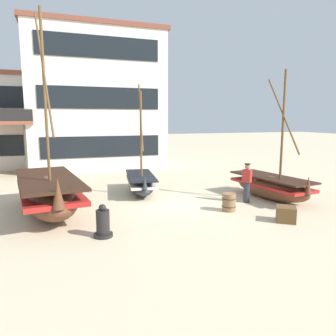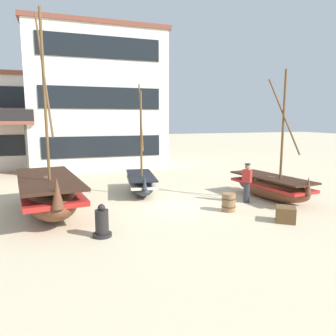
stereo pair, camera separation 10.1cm
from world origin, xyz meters
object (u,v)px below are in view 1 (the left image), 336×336
at_px(capstan_winch, 103,224).
at_px(cargo_crate, 286,214).
at_px(fisherman_by_hull, 247,183).
at_px(harbor_building_main, 96,100).
at_px(wooden_barrel, 229,202).
at_px(fishing_boat_centre_large, 49,193).
at_px(fishing_boat_far_right, 271,186).
at_px(fishing_boat_near_left, 141,182).

xyz_separation_m(capstan_winch, cargo_crate, (6.20, -0.64, -0.14)).
distance_m(fisherman_by_hull, harbor_building_main, 13.82).
relative_size(capstan_winch, wooden_barrel, 1.45).
distance_m(fishing_boat_centre_large, capstan_winch, 3.57).
relative_size(fishing_boat_far_right, capstan_winch, 5.49).
bearing_deg(cargo_crate, fisherman_by_hull, 87.00).
height_order(fishing_boat_far_right, harbor_building_main, harbor_building_main).
xyz_separation_m(fishing_boat_near_left, capstan_winch, (-2.49, -5.16, -0.12)).
bearing_deg(fishing_boat_far_right, fishing_boat_near_left, 150.78).
height_order(fishing_boat_far_right, fisherman_by_hull, fishing_boat_far_right).
xyz_separation_m(fishing_boat_centre_large, harbor_building_main, (3.20, 11.20, 4.12)).
height_order(fishing_boat_near_left, fisherman_by_hull, fishing_boat_near_left).
relative_size(fishing_boat_far_right, fisherman_by_hull, 3.30).
bearing_deg(harbor_building_main, cargo_crate, -72.97).
bearing_deg(fisherman_by_hull, fishing_boat_centre_large, 171.84).
bearing_deg(wooden_barrel, fishing_boat_far_right, 21.47).
relative_size(fishing_boat_near_left, fishing_boat_centre_large, 0.69).
height_order(capstan_winch, cargo_crate, capstan_winch).
xyz_separation_m(fishing_boat_near_left, harbor_building_main, (-0.89, 9.21, 4.36)).
bearing_deg(fisherman_by_hull, harbor_building_main, 111.01).
relative_size(fishing_boat_centre_large, fisherman_by_hull, 4.42).
height_order(capstan_winch, wooden_barrel, capstan_winch).
xyz_separation_m(fishing_boat_far_right, capstan_winch, (-7.74, -2.23, -0.17)).
xyz_separation_m(capstan_winch, wooden_barrel, (4.98, 1.14, -0.06)).
xyz_separation_m(fishing_boat_far_right, wooden_barrel, (-2.75, -1.08, -0.23)).
height_order(fishing_boat_centre_large, capstan_winch, fishing_boat_centre_large).
distance_m(fishing_boat_near_left, wooden_barrel, 4.73).
bearing_deg(fishing_boat_far_right, fisherman_by_hull, -172.19).
xyz_separation_m(fishing_boat_centre_large, capstan_winch, (1.59, -3.17, -0.36)).
xyz_separation_m(fishing_boat_near_left, fishing_boat_far_right, (5.25, -2.93, 0.05)).
bearing_deg(fishing_boat_near_left, fishing_boat_centre_large, -154.06).
relative_size(fishing_boat_near_left, harbor_building_main, 0.53).
distance_m(fishing_boat_near_left, capstan_winch, 5.73).
xyz_separation_m(wooden_barrel, cargo_crate, (1.22, -1.79, -0.08)).
bearing_deg(fishing_boat_far_right, capstan_winch, -163.94).
height_order(cargo_crate, harbor_building_main, harbor_building_main).
xyz_separation_m(fishing_boat_far_right, cargo_crate, (-1.53, -2.87, -0.31)).
relative_size(fishing_boat_centre_large, fishing_boat_far_right, 1.34).
bearing_deg(cargo_crate, fishing_boat_far_right, 61.90).
height_order(fishing_boat_centre_large, harbor_building_main, harbor_building_main).
xyz_separation_m(fishing_boat_centre_large, fishing_boat_far_right, (9.33, -0.95, -0.19)).
bearing_deg(capstan_winch, fishing_boat_centre_large, 116.66).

